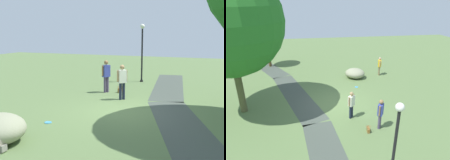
% 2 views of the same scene
% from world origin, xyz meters
% --- Properties ---
extents(ground_plane, '(48.00, 48.00, 0.00)m').
position_xyz_m(ground_plane, '(0.00, 0.00, 0.00)').
color(ground_plane, '#577040').
extents(footpath_segment_near, '(8.14, 2.60, 0.01)m').
position_xyz_m(footpath_segment_near, '(-6.03, 0.76, 0.00)').
color(footpath_segment_near, '#404940').
rests_on(footpath_segment_near, ground).
extents(footpath_segment_mid, '(8.08, 4.15, 0.01)m').
position_xyz_m(footpath_segment_mid, '(1.72, 2.58, 0.00)').
color(footpath_segment_mid, '#404940').
rests_on(footpath_segment_mid, ground).
extents(lamp_post, '(0.28, 0.28, 3.56)m').
position_xyz_m(lamp_post, '(-6.65, -1.04, 2.19)').
color(lamp_post, black).
rests_on(lamp_post, ground).
extents(woman_with_handbag, '(0.44, 0.40, 1.67)m').
position_xyz_m(woman_with_handbag, '(-3.01, -1.99, 0.97)').
color(woman_with_handbag, '#4C405F').
rests_on(woman_with_handbag, ground).
extents(man_near_boulder, '(0.42, 0.43, 1.63)m').
position_xyz_m(man_near_boulder, '(-1.81, -0.72, 0.94)').
color(man_near_boulder, '#1A2136').
rests_on(man_near_boulder, ground).
extents(handbag_on_grass, '(0.33, 0.30, 0.31)m').
position_xyz_m(handbag_on_grass, '(-3.25, -1.31, 0.14)').
color(handbag_on_grass, brown).
rests_on(handbag_on_grass, ground).
extents(backpack_by_boulder, '(0.29, 0.27, 0.40)m').
position_xyz_m(backpack_by_boulder, '(4.83, -1.92, 0.19)').
color(backpack_by_boulder, gray).
rests_on(backpack_by_boulder, ground).
extents(frisbee_on_grass, '(0.25, 0.25, 0.02)m').
position_xyz_m(frisbee_on_grass, '(2.31, -2.08, 0.01)').
color(frisbee_on_grass, '#3F97CD').
rests_on(frisbee_on_grass, ground).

